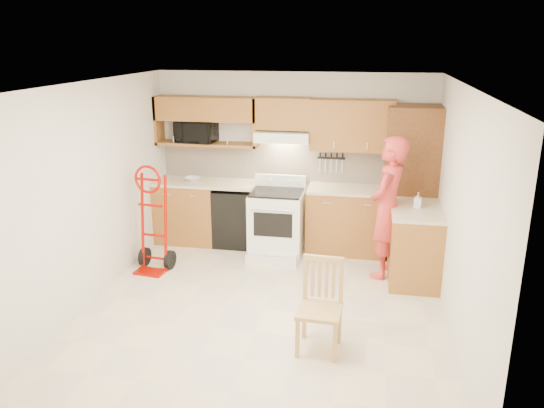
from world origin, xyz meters
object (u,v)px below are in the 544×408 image
(range, at_px, (276,218))
(person, at_px, (388,208))
(microwave, at_px, (196,131))
(hand_truck, at_px, (151,224))
(dining_chair, at_px, (320,308))

(range, xyz_separation_m, person, (1.49, -0.41, 0.37))
(person, bearing_deg, microwave, -86.88)
(range, relative_size, hand_truck, 0.84)
(person, xyz_separation_m, hand_truck, (-2.99, -0.41, -0.27))
(range, relative_size, dining_chair, 1.17)
(hand_truck, bearing_deg, dining_chair, -25.99)
(hand_truck, bearing_deg, microwave, 86.40)
(dining_chair, bearing_deg, microwave, 130.29)
(microwave, bearing_deg, hand_truck, -95.96)
(range, xyz_separation_m, hand_truck, (-1.50, -0.82, 0.10))
(hand_truck, bearing_deg, range, 35.57)
(range, bearing_deg, microwave, 159.93)
(range, distance_m, person, 1.59)
(microwave, bearing_deg, dining_chair, -48.53)
(hand_truck, height_order, dining_chair, hand_truck)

